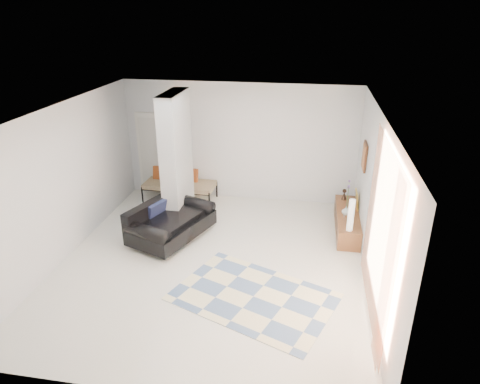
# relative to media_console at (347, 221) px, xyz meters

# --- Properties ---
(floor) EXTENTS (6.00, 6.00, 0.00)m
(floor) POSITION_rel_media_console_xyz_m (-2.52, -1.70, -0.20)
(floor) COLOR white
(floor) RESTS_ON ground
(ceiling) EXTENTS (6.00, 6.00, 0.00)m
(ceiling) POSITION_rel_media_console_xyz_m (-2.52, -1.70, 2.60)
(ceiling) COLOR white
(ceiling) RESTS_ON wall_back
(wall_back) EXTENTS (6.00, 0.00, 6.00)m
(wall_back) POSITION_rel_media_console_xyz_m (-2.52, 1.30, 1.20)
(wall_back) COLOR silver
(wall_back) RESTS_ON ground
(wall_front) EXTENTS (6.00, 0.00, 6.00)m
(wall_front) POSITION_rel_media_console_xyz_m (-2.52, -4.70, 1.20)
(wall_front) COLOR silver
(wall_front) RESTS_ON ground
(wall_left) EXTENTS (0.00, 6.00, 6.00)m
(wall_left) POSITION_rel_media_console_xyz_m (-5.27, -1.70, 1.20)
(wall_left) COLOR silver
(wall_left) RESTS_ON ground
(wall_right) EXTENTS (0.00, 6.00, 6.00)m
(wall_right) POSITION_rel_media_console_xyz_m (0.23, -1.70, 1.20)
(wall_right) COLOR silver
(wall_right) RESTS_ON ground
(partition_column) EXTENTS (0.35, 1.20, 2.80)m
(partition_column) POSITION_rel_media_console_xyz_m (-3.62, -0.10, 1.20)
(partition_column) COLOR #A1A5A8
(partition_column) RESTS_ON floor
(hallway_door) EXTENTS (0.85, 0.06, 2.04)m
(hallway_door) POSITION_rel_media_console_xyz_m (-4.62, 1.26, 0.82)
(hallway_door) COLOR white
(hallway_door) RESTS_ON floor
(curtain) EXTENTS (0.00, 2.55, 2.55)m
(curtain) POSITION_rel_media_console_xyz_m (0.15, -2.85, 1.25)
(curtain) COLOR #FF7F43
(curtain) RESTS_ON wall_right
(wall_art) EXTENTS (0.04, 0.45, 0.55)m
(wall_art) POSITION_rel_media_console_xyz_m (0.20, -0.00, 1.45)
(wall_art) COLOR #3D2010
(wall_art) RESTS_ON wall_right
(media_console) EXTENTS (0.45, 1.82, 0.80)m
(media_console) POSITION_rel_media_console_xyz_m (0.00, 0.00, 0.00)
(media_console) COLOR brown
(media_console) RESTS_ON floor
(loveseat) EXTENTS (1.57, 1.99, 0.76)m
(loveseat) POSITION_rel_media_console_xyz_m (-3.58, -0.93, 0.14)
(loveseat) COLOR silver
(loveseat) RESTS_ON floor
(daybed) EXTENTS (1.73, 0.79, 0.77)m
(daybed) POSITION_rel_media_console_xyz_m (-3.95, 0.93, 0.21)
(daybed) COLOR black
(daybed) RESTS_ON floor
(area_rug) EXTENTS (2.94, 2.48, 0.01)m
(area_rug) POSITION_rel_media_console_xyz_m (-1.62, -2.60, -0.20)
(area_rug) COLOR beige
(area_rug) RESTS_ON floor
(cylinder_lamp) EXTENTS (0.12, 0.12, 0.64)m
(cylinder_lamp) POSITION_rel_media_console_xyz_m (-0.02, -0.77, 0.52)
(cylinder_lamp) COLOR silver
(cylinder_lamp) RESTS_ON media_console
(bronze_figurine) EXTENTS (0.14, 0.14, 0.24)m
(bronze_figurine) POSITION_rel_media_console_xyz_m (-0.05, 0.67, 0.32)
(bronze_figurine) COLOR black
(bronze_figurine) RESTS_ON media_console
(vase) EXTENTS (0.20, 0.20, 0.18)m
(vase) POSITION_rel_media_console_xyz_m (-0.05, -0.10, 0.29)
(vase) COLOR silver
(vase) RESTS_ON media_console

